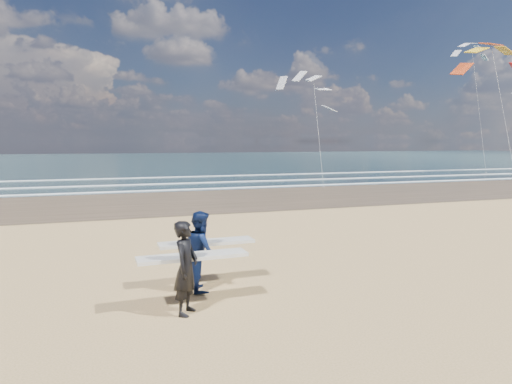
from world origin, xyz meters
name	(u,v)px	position (x,y,z in m)	size (l,w,h in m)	color
wet_sand_strip	(425,189)	(20.00, 18.00, 0.01)	(220.00, 12.00, 0.01)	#4B3B28
ocean	(224,160)	(20.00, 72.00, 0.01)	(220.00, 100.00, 0.02)	#193137
foam_breakers	(350,178)	(20.00, 28.10, 0.05)	(220.00, 11.70, 0.05)	white
surfer_near	(187,266)	(0.26, 0.57, 0.93)	(2.21, 1.04, 1.82)	black
surfer_far	(202,250)	(0.82, 1.85, 0.90)	(2.21, 1.08, 1.79)	#0B1941
kite_0	(500,93)	(26.83, 18.57, 6.88)	(6.56, 4.82, 11.94)	slate
kite_1	(317,118)	(14.69, 24.15, 5.11)	(5.45, 4.70, 9.39)	slate
kite_5	(478,100)	(37.57, 31.58, 7.77)	(4.70, 4.62, 15.04)	slate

